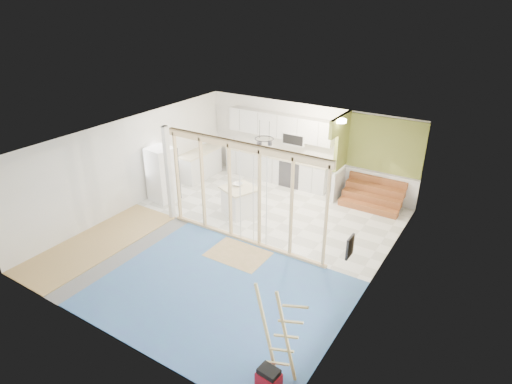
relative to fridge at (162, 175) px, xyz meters
The scene contains 17 objects.
room 3.15m from the fridge, 12.74° to the right, with size 7.01×8.01×2.61m.
floor_overlays 3.27m from the fridge, 11.37° to the right, with size 7.00×8.00×0.03m.
stud_frame 3.00m from the fridge, 13.68° to the right, with size 4.66×0.14×2.60m.
base_cabinets 3.05m from the fridge, 61.86° to the left, with size 4.45×2.24×0.93m.
upper_cabinets 3.95m from the fridge, 54.90° to the left, with size 3.60×0.41×0.85m.
green_partition 5.89m from the fridge, 30.31° to the left, with size 2.25×1.51×2.60m.
pot_rack 3.21m from the fridge, 23.78° to the left, with size 0.52×0.52×0.72m.
sheathing_panel 7.07m from the fridge, 22.40° to the right, with size 0.02×4.00×2.60m, color tan.
electrical_panel 6.85m from the fridge, 17.88° to the right, with size 0.04×0.30×0.40m, color #38383D.
ceiling_light 5.29m from the fridge, 27.53° to the left, with size 0.32×0.32×0.08m, color #FFEABF.
fridge is the anchor object (origin of this frame).
island 2.51m from the fridge, ahead, with size 1.10×1.10×0.83m.
bowl 2.37m from the fridge, 12.47° to the left, with size 0.27×0.27×0.07m, color silver.
soap_bottle_a 2.97m from the fridge, 79.50° to the left, with size 0.11×0.11×0.30m, color silver.
soap_bottle_b 4.05m from the fridge, 46.37° to the left, with size 0.08×0.08×0.17m, color silver.
toolbox 7.32m from the fridge, 34.09° to the right, with size 0.39×0.31×0.34m.
ladder 7.15m from the fridge, 32.27° to the right, with size 0.89×0.11×1.66m.
Camera 1 is at (5.40, -7.60, 5.65)m, focal length 30.00 mm.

